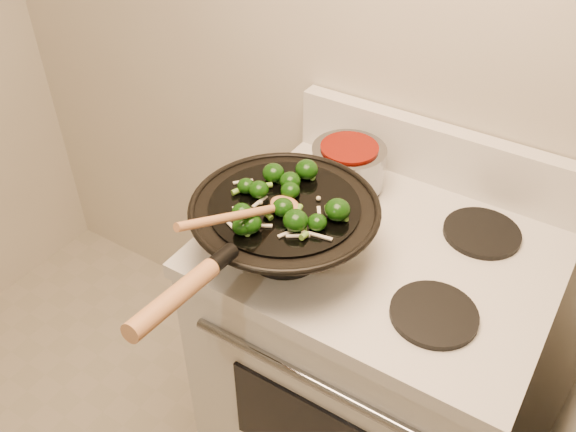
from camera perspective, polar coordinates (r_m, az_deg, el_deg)
The scene contains 5 objects.
stove at distance 1.76m, azimuth 7.59°, elevation -13.47°, with size 0.78×0.67×1.08m.
wok at distance 1.34m, azimuth -0.43°, elevation -0.93°, with size 0.42×0.69×0.22m.
stirfry at distance 1.29m, azimuth -0.31°, elevation 1.53°, with size 0.28×0.28×0.05m.
wooden_spoon at distance 1.22m, azimuth -2.93°, elevation 0.47°, with size 0.10×0.31×0.13m.
saucepan at distance 1.56m, azimuth 5.63°, elevation 4.74°, with size 0.19×0.30×0.11m.
Camera 1 is at (0.22, 0.16, 1.86)m, focal length 38.00 mm.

